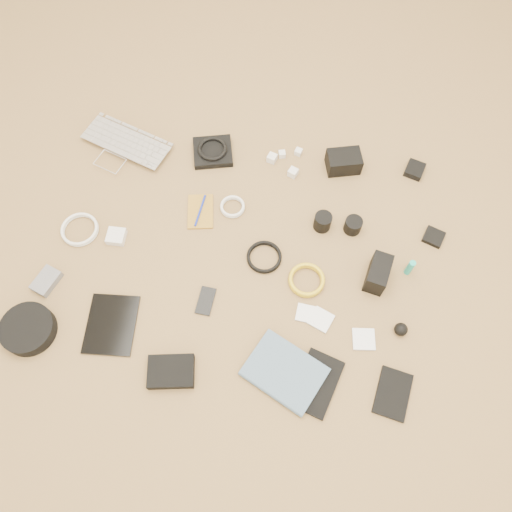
% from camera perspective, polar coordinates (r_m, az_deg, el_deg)
% --- Properties ---
extents(laptop, '(0.42, 0.35, 0.03)m').
position_cam_1_polar(laptop, '(2.10, -15.29, 11.43)').
color(laptop, silver).
rests_on(laptop, ground).
extents(headphone_pouch, '(0.18, 0.18, 0.03)m').
position_cam_1_polar(headphone_pouch, '(2.03, -4.96, 11.76)').
color(headphone_pouch, black).
rests_on(headphone_pouch, ground).
extents(headphones, '(0.15, 0.15, 0.01)m').
position_cam_1_polar(headphones, '(2.02, -5.01, 12.12)').
color(headphones, black).
rests_on(headphones, headphone_pouch).
extents(charger_a, '(0.04, 0.04, 0.03)m').
position_cam_1_polar(charger_a, '(2.01, 1.84, 11.11)').
color(charger_a, silver).
rests_on(charger_a, ground).
extents(charger_b, '(0.03, 0.03, 0.02)m').
position_cam_1_polar(charger_b, '(2.02, 2.99, 11.55)').
color(charger_b, silver).
rests_on(charger_b, ground).
extents(charger_c, '(0.03, 0.03, 0.02)m').
position_cam_1_polar(charger_c, '(2.03, 4.86, 11.77)').
color(charger_c, silver).
rests_on(charger_c, ground).
extents(charger_d, '(0.04, 0.04, 0.03)m').
position_cam_1_polar(charger_d, '(1.97, 4.25, 9.49)').
color(charger_d, silver).
rests_on(charger_d, ground).
extents(dslr_camera, '(0.15, 0.12, 0.07)m').
position_cam_1_polar(dslr_camera, '(2.00, 9.98, 10.57)').
color(dslr_camera, black).
rests_on(dslr_camera, ground).
extents(lens_pouch, '(0.08, 0.09, 0.03)m').
position_cam_1_polar(lens_pouch, '(2.07, 17.68, 9.37)').
color(lens_pouch, black).
rests_on(lens_pouch, ground).
extents(notebook_olive, '(0.12, 0.16, 0.01)m').
position_cam_1_polar(notebook_olive, '(1.90, -6.37, 5.07)').
color(notebook_olive, olive).
rests_on(notebook_olive, ground).
extents(pen_blue, '(0.02, 0.14, 0.01)m').
position_cam_1_polar(pen_blue, '(1.89, -6.39, 5.20)').
color(pen_blue, '#13259E').
rests_on(pen_blue, notebook_olive).
extents(cable_white_a, '(0.10, 0.10, 0.01)m').
position_cam_1_polar(cable_white_a, '(1.89, -2.70, 5.56)').
color(cable_white_a, silver).
rests_on(cable_white_a, ground).
extents(lens_a, '(0.08, 0.08, 0.07)m').
position_cam_1_polar(lens_a, '(1.84, 7.62, 3.90)').
color(lens_a, black).
rests_on(lens_a, ground).
extents(lens_b, '(0.08, 0.08, 0.06)m').
position_cam_1_polar(lens_b, '(1.86, 11.03, 3.47)').
color(lens_b, black).
rests_on(lens_b, ground).
extents(card_reader, '(0.09, 0.09, 0.02)m').
position_cam_1_polar(card_reader, '(1.94, 19.64, 2.06)').
color(card_reader, black).
rests_on(card_reader, ground).
extents(power_brick, '(0.07, 0.07, 0.03)m').
position_cam_1_polar(power_brick, '(1.89, -15.68, 2.18)').
color(power_brick, silver).
rests_on(power_brick, ground).
extents(cable_white_b, '(0.16, 0.16, 0.01)m').
position_cam_1_polar(cable_white_b, '(1.95, -19.44, 2.79)').
color(cable_white_b, silver).
rests_on(cable_white_b, ground).
extents(cable_black, '(0.16, 0.16, 0.01)m').
position_cam_1_polar(cable_black, '(1.79, 0.94, -0.20)').
color(cable_black, black).
rests_on(cable_black, ground).
extents(cable_yellow, '(0.16, 0.16, 0.01)m').
position_cam_1_polar(cable_yellow, '(1.76, 5.78, -2.84)').
color(cable_yellow, gold).
rests_on(cable_yellow, ground).
extents(flash, '(0.09, 0.13, 0.09)m').
position_cam_1_polar(flash, '(1.77, 13.77, -1.94)').
color(flash, black).
rests_on(flash, ground).
extents(lens_cleaner, '(0.02, 0.02, 0.08)m').
position_cam_1_polar(lens_cleaner, '(1.82, 17.16, -1.27)').
color(lens_cleaner, '#19A695').
rests_on(lens_cleaner, ground).
extents(battery_charger, '(0.09, 0.12, 0.03)m').
position_cam_1_polar(battery_charger, '(1.89, -22.84, -2.65)').
color(battery_charger, '#5E5E63').
rests_on(battery_charger, ground).
extents(tablet, '(0.18, 0.23, 0.01)m').
position_cam_1_polar(tablet, '(1.77, -16.20, -7.52)').
color(tablet, black).
rests_on(tablet, ground).
extents(phone, '(0.06, 0.10, 0.01)m').
position_cam_1_polar(phone, '(1.74, -5.77, -5.13)').
color(phone, black).
rests_on(phone, ground).
extents(filter_case_left, '(0.07, 0.07, 0.01)m').
position_cam_1_polar(filter_case_left, '(1.72, 5.69, -6.55)').
color(filter_case_left, silver).
rests_on(filter_case_left, ground).
extents(filter_case_mid, '(0.09, 0.09, 0.01)m').
position_cam_1_polar(filter_case_mid, '(1.72, 7.45, -7.22)').
color(filter_case_mid, silver).
rests_on(filter_case_mid, ground).
extents(filter_case_right, '(0.08, 0.08, 0.01)m').
position_cam_1_polar(filter_case_right, '(1.72, 12.20, -9.29)').
color(filter_case_right, silver).
rests_on(filter_case_right, ground).
extents(air_blower, '(0.05, 0.05, 0.04)m').
position_cam_1_polar(air_blower, '(1.75, 16.23, -8.05)').
color(air_blower, black).
rests_on(air_blower, ground).
extents(headphone_case, '(0.22, 0.22, 0.05)m').
position_cam_1_polar(headphone_case, '(1.84, -24.59, -7.60)').
color(headphone_case, black).
rests_on(headphone_case, ground).
extents(drive_case, '(0.17, 0.13, 0.04)m').
position_cam_1_polar(drive_case, '(1.67, -9.68, -12.89)').
color(drive_case, black).
rests_on(drive_case, ground).
extents(paperback, '(0.29, 0.26, 0.02)m').
position_cam_1_polar(paperback, '(1.64, 1.50, -15.65)').
color(paperback, '#445D74').
rests_on(paperback, ground).
extents(notebook_black_a, '(0.17, 0.22, 0.01)m').
position_cam_1_polar(notebook_black_a, '(1.66, 6.92, -14.22)').
color(notebook_black_a, black).
rests_on(notebook_black_a, ground).
extents(notebook_black_b, '(0.13, 0.17, 0.01)m').
position_cam_1_polar(notebook_black_b, '(1.70, 15.37, -14.92)').
color(notebook_black_b, black).
rests_on(notebook_black_b, ground).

